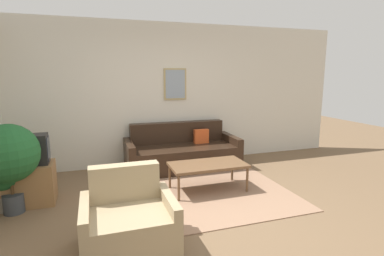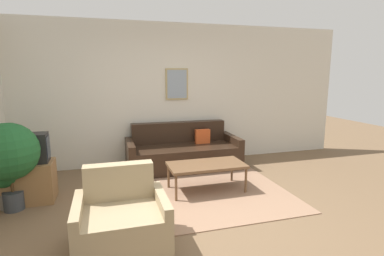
{
  "view_description": "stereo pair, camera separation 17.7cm",
  "coord_description": "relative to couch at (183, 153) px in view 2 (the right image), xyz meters",
  "views": [
    {
      "loc": [
        -1.08,
        -3.17,
        1.76
      ],
      "look_at": [
        0.48,
        1.52,
        0.85
      ],
      "focal_mm": 28.0,
      "sensor_mm": 36.0,
      "label": 1
    },
    {
      "loc": [
        -0.91,
        -3.22,
        1.76
      ],
      "look_at": [
        0.48,
        1.52,
        0.85
      ],
      "focal_mm": 28.0,
      "sensor_mm": 36.0,
      "label": 2
    }
  ],
  "objects": [
    {
      "name": "potted_plant_tall",
      "position": [
        -2.56,
        -1.11,
        0.47
      ],
      "size": [
        0.74,
        0.74,
        1.15
      ],
      "color": "#383D42",
      "rests_on": "ground_plane"
    },
    {
      "name": "potted_plant_by_window",
      "position": [
        -2.68,
        -0.59,
        0.3
      ],
      "size": [
        0.61,
        0.61,
        0.91
      ],
      "color": "#935638",
      "rests_on": "ground_plane"
    },
    {
      "name": "couch",
      "position": [
        0.0,
        0.0,
        0.0
      ],
      "size": [
        2.06,
        0.9,
        0.83
      ],
      "color": "black",
      "rests_on": "ground_plane"
    },
    {
      "name": "area_rug",
      "position": [
        -0.02,
        -1.19,
        -0.28
      ],
      "size": [
        2.45,
        2.3,
        0.01
      ],
      "color": "#937056",
      "rests_on": "ground_plane"
    },
    {
      "name": "ground_plane",
      "position": [
        -0.45,
        -2.05,
        -0.29
      ],
      "size": [
        16.0,
        16.0,
        0.0
      ],
      "primitive_type": "plane",
      "color": "brown"
    },
    {
      "name": "wall_back",
      "position": [
        -0.45,
        0.47,
        1.06
      ],
      "size": [
        8.0,
        0.09,
        2.7
      ],
      "color": "beige",
      "rests_on": "ground_plane"
    },
    {
      "name": "tv",
      "position": [
        -2.45,
        -0.87,
        0.47
      ],
      "size": [
        0.63,
        0.28,
        0.4
      ],
      "color": "black",
      "rests_on": "tv_stand"
    },
    {
      "name": "armchair",
      "position": [
        -1.26,
        -2.36,
        -0.02
      ],
      "size": [
        0.91,
        0.76,
        0.8
      ],
      "rotation": [
        0.0,
        0.0,
        -0.27
      ],
      "color": "tan",
      "rests_on": "ground_plane"
    },
    {
      "name": "coffee_table",
      "position": [
        0.05,
        -1.2,
        0.1
      ],
      "size": [
        1.14,
        0.59,
        0.42
      ],
      "color": "brown",
      "rests_on": "ground_plane"
    },
    {
      "name": "tv_stand",
      "position": [
        -2.45,
        -0.87,
        -0.01
      ],
      "size": [
        0.72,
        0.46,
        0.55
      ],
      "color": "olive",
      "rests_on": "ground_plane"
    },
    {
      "name": "potted_plant_small",
      "position": [
        -2.67,
        -1.02,
        0.12
      ],
      "size": [
        0.37,
        0.37,
        0.65
      ],
      "color": "slate",
      "rests_on": "ground_plane"
    }
  ]
}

